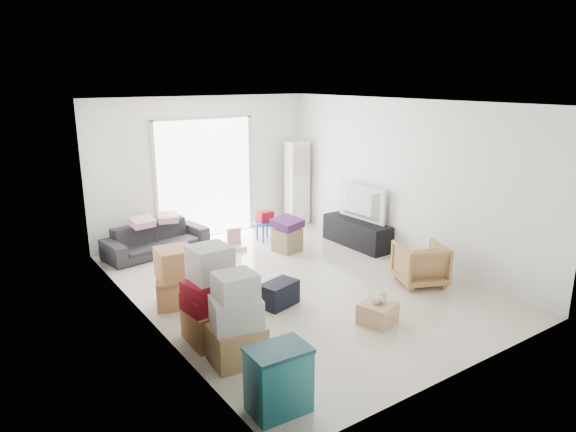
% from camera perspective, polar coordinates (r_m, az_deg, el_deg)
% --- Properties ---
extents(room_shell, '(4.98, 6.48, 3.18)m').
position_cam_1_polar(room_shell, '(7.47, 0.69, 2.15)').
color(room_shell, beige).
rests_on(room_shell, ground).
extents(sliding_door, '(2.10, 0.04, 2.33)m').
position_cam_1_polar(sliding_door, '(10.02, -9.21, 4.69)').
color(sliding_door, white).
rests_on(sliding_door, room_shell).
extents(ac_tower, '(0.45, 0.30, 1.75)m').
position_cam_1_polar(ac_tower, '(10.79, 1.03, 3.63)').
color(ac_tower, white).
rests_on(ac_tower, room_shell).
extents(tv_console, '(0.44, 1.46, 0.49)m').
position_cam_1_polar(tv_console, '(9.59, 7.63, -1.87)').
color(tv_console, black).
rests_on(tv_console, room_shell).
extents(television, '(0.70, 1.16, 0.15)m').
position_cam_1_polar(television, '(9.51, 7.69, -0.04)').
color(television, black).
rests_on(television, tv_console).
extents(sofa, '(1.87, 0.78, 0.71)m').
position_cam_1_polar(sofa, '(9.35, -14.47, -1.98)').
color(sofa, '#26262B').
rests_on(sofa, room_shell).
extents(pillow_left, '(0.41, 0.35, 0.12)m').
position_cam_1_polar(pillow_left, '(9.15, -15.98, 0.23)').
color(pillow_left, '#BA8896').
rests_on(pillow_left, sofa).
extents(pillow_right, '(0.42, 0.37, 0.12)m').
position_cam_1_polar(pillow_right, '(9.35, -13.25, 0.74)').
color(pillow_right, '#BA8896').
rests_on(pillow_right, sofa).
extents(armchair, '(0.87, 0.85, 0.70)m').
position_cam_1_polar(armchair, '(8.00, 14.49, -4.93)').
color(armchair, '#A27748').
rests_on(armchair, room_shell).
extents(storage_bins, '(0.59, 0.43, 0.65)m').
position_cam_1_polar(storage_bins, '(4.99, -1.05, -17.71)').
color(storage_bins, '#1C6269').
rests_on(storage_bins, room_shell).
extents(box_stack_a, '(0.61, 0.54, 1.04)m').
position_cam_1_polar(box_stack_a, '(5.69, -5.75, -11.76)').
color(box_stack_a, '#A67A4B').
rests_on(box_stack_a, room_shell).
extents(box_stack_b, '(0.67, 0.59, 1.17)m').
position_cam_1_polar(box_stack_b, '(6.15, -8.49, -9.23)').
color(box_stack_b, '#A67A4B').
rests_on(box_stack_b, room_shell).
extents(box_stack_c, '(0.67, 0.62, 0.82)m').
position_cam_1_polar(box_stack_c, '(7.17, -12.32, -6.74)').
color(box_stack_c, '#A67A4B').
rests_on(box_stack_c, room_shell).
extents(loose_box, '(0.49, 0.49, 0.36)m').
position_cam_1_polar(loose_box, '(7.51, -8.30, -7.33)').
color(loose_box, '#A67A4B').
rests_on(loose_box, room_shell).
extents(duffel_bag, '(0.59, 0.45, 0.34)m').
position_cam_1_polar(duffel_bag, '(7.10, -0.98, -8.64)').
color(duffel_bag, black).
rests_on(duffel_bag, room_shell).
extents(ottoman, '(0.48, 0.48, 0.41)m').
position_cam_1_polar(ottoman, '(9.22, -0.09, -2.68)').
color(ottoman, olive).
rests_on(ottoman, room_shell).
extents(blanket, '(0.54, 0.54, 0.14)m').
position_cam_1_polar(blanket, '(9.14, -0.09, -1.03)').
color(blanket, '#492256').
rests_on(blanket, ottoman).
extents(kids_table, '(0.45, 0.45, 0.58)m').
position_cam_1_polar(kids_table, '(9.75, -2.58, -0.43)').
color(kids_table, '#0F4EB1').
rests_on(kids_table, room_shell).
extents(toy_walker, '(0.30, 0.27, 0.38)m').
position_cam_1_polar(toy_walker, '(9.39, -5.80, -3.08)').
color(toy_walker, silver).
rests_on(toy_walker, room_shell).
extents(wood_crate, '(0.50, 0.50, 0.27)m').
position_cam_1_polar(wood_crate, '(6.72, 9.93, -10.61)').
color(wood_crate, tan).
rests_on(wood_crate, room_shell).
extents(plush_bunny, '(0.25, 0.15, 0.13)m').
position_cam_1_polar(plush_bunny, '(6.67, 10.13, -9.03)').
color(plush_bunny, '#B2ADA8').
rests_on(plush_bunny, wood_crate).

